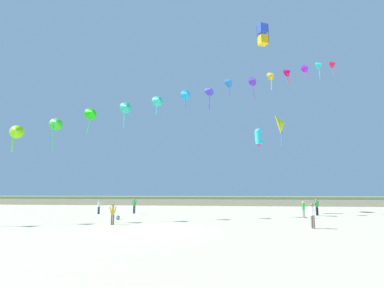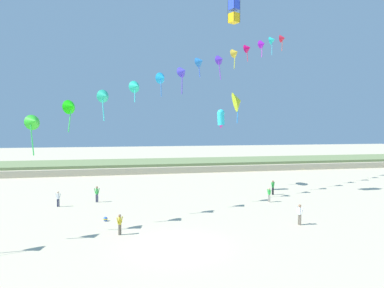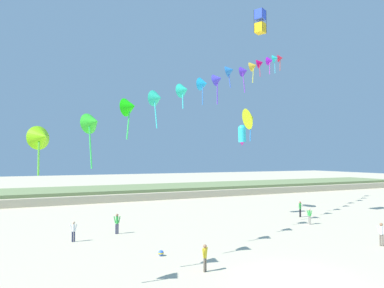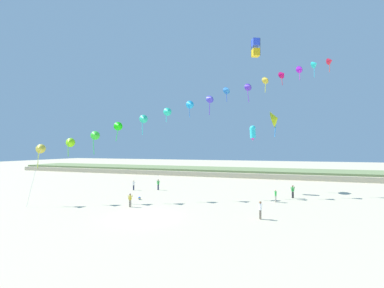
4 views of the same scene
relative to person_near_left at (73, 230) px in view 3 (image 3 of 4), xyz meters
name	(u,v)px [view 3 (image 3 of 4)]	position (x,y,z in m)	size (l,w,h in m)	color
ground_plane	(295,280)	(9.44, -13.33, -0.89)	(240.00, 240.00, 0.00)	beige
dune_ridge	(116,192)	(9.44, 28.22, -0.12)	(120.00, 13.70, 1.54)	beige
person_near_left	(73,230)	(0.00, 0.00, 0.00)	(0.54, 0.21, 1.53)	#282D4C
person_near_right	(381,233)	(19.83, -10.59, 0.06)	(0.40, 0.51, 1.64)	#726656
person_mid_center	(300,208)	(23.12, 1.19, 0.08)	(0.56, 0.33, 1.67)	black
person_far_left	(309,215)	(21.05, -2.32, -0.01)	(0.31, 0.51, 1.52)	gray
person_far_right	(205,256)	(5.87, -10.19, -0.02)	(0.49, 0.33, 1.50)	#726656
person_far_center	(117,222)	(3.57, 1.33, 0.07)	(0.58, 0.23, 1.66)	#282D4C
kite_banner_string	(218,78)	(12.25, -0.33, 12.66)	(35.84, 26.38, 21.35)	gold
large_kite_low_lead	(260,22)	(18.45, 1.62, 19.66)	(1.29, 1.29, 2.44)	yellow
large_kite_mid_trail	(242,134)	(17.75, 4.12, 7.97)	(1.16, 1.10, 2.28)	#2DD5E6
large_kite_high_solo	(250,118)	(20.91, 7.11, 10.21)	(1.85, 2.76, 4.15)	#CADD16
beach_ball	(161,253)	(4.71, -6.25, -0.71)	(0.36, 0.36, 0.36)	blue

